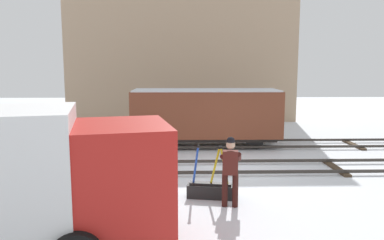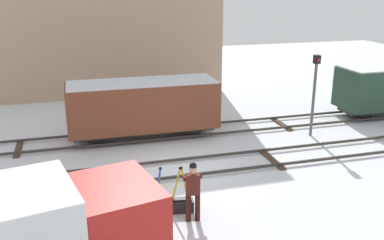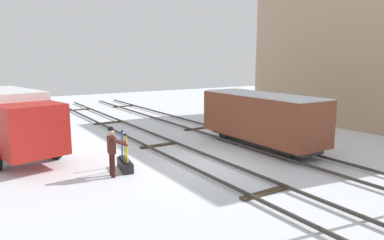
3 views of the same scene
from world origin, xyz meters
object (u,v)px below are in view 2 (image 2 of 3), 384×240
freight_car_back_track (143,106)px  rail_worker (193,188)px  switch_lever_frame (173,204)px  signal_post (315,87)px

freight_car_back_track → rail_worker: bearing=-88.1°
rail_worker → freight_car_back_track: size_ratio=0.28×
rail_worker → freight_car_back_track: (-0.16, 7.17, 0.43)m
switch_lever_frame → freight_car_back_track: bearing=96.8°
signal_post → freight_car_back_track: signal_post is taller
switch_lever_frame → rail_worker: rail_worker is taller
signal_post → freight_car_back_track: 7.38m
rail_worker → freight_car_back_track: 7.18m
rail_worker → freight_car_back_track: freight_car_back_track is taller
signal_post → switch_lever_frame: bearing=-146.9°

